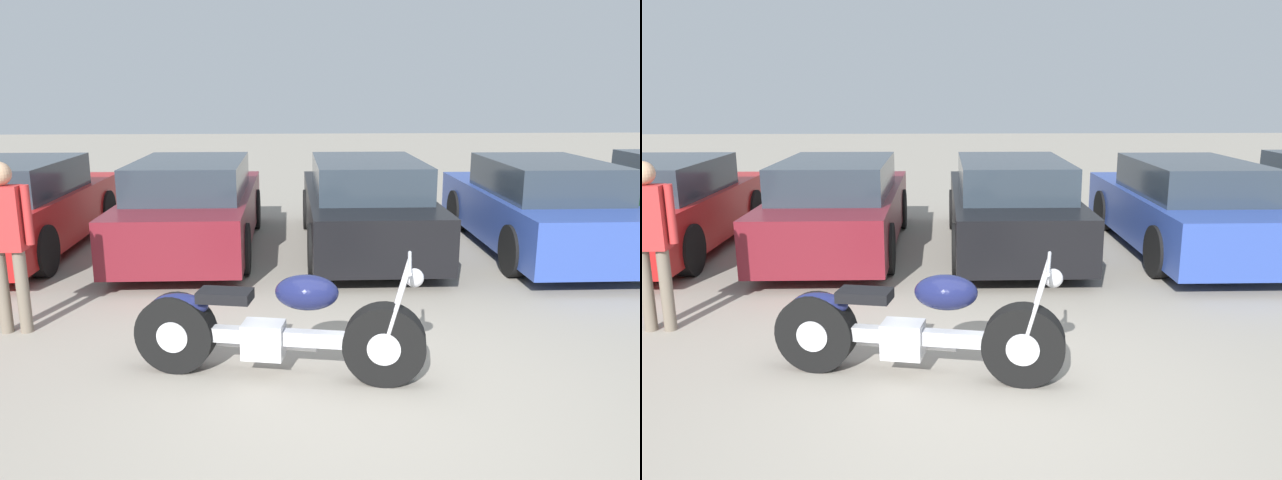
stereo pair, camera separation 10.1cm
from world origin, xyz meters
The scene contains 7 objects.
ground_plane centered at (0.00, 0.00, 0.00)m, with size 60.00×60.00×0.00m, color gray.
motorcycle centered at (-0.61, 0.31, 0.42)m, with size 2.42×0.88×1.04m.
parked_car_red centered at (-4.43, 4.65, 0.66)m, with size 1.78×4.48×1.37m.
parked_car_maroon centered at (-1.90, 4.64, 0.66)m, with size 1.78×4.48×1.37m.
parked_car_black centered at (0.63, 4.58, 0.66)m, with size 1.78×4.48×1.37m.
parked_car_blue centered at (3.17, 4.38, 0.66)m, with size 1.78×4.48×1.37m.
person_standing centered at (-3.20, 1.41, 1.00)m, with size 0.52×0.23×1.69m.
Camera 2 is at (-0.37, -4.53, 2.34)m, focal length 35.00 mm.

